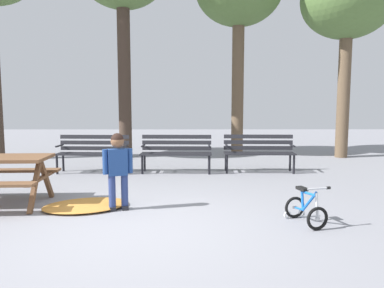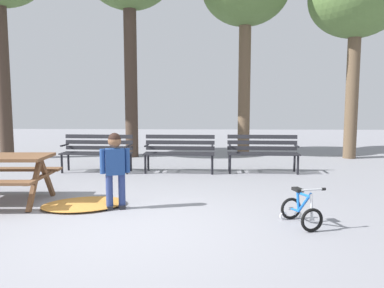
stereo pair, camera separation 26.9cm
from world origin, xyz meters
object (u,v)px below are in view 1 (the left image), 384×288
Objects in this scene: park_bench_far_left at (93,150)px; park_bench_right at (259,150)px; kids_bicycle at (305,209)px; child_standing at (118,165)px; park_bench_left at (176,150)px.

park_bench_far_left is 1.00× the size of park_bench_right.
child_standing is at bearing 165.78° from kids_bicycle.
child_standing is (1.15, -3.03, 0.17)m from park_bench_far_left.
park_bench_far_left is at bearing -179.05° from park_bench_right.
kids_bicycle is (-0.08, -3.74, -0.31)m from park_bench_right.
park_bench_far_left is 1.90m from park_bench_left.
park_bench_left is (1.90, 0.01, 0.00)m from park_bench_far_left.
park_bench_right is 2.60× the size of kids_bicycle.
child_standing is (-2.65, -3.09, 0.17)m from park_bench_right.
park_bench_left is 4.13m from kids_bicycle.
kids_bicycle is (3.72, -3.68, -0.31)m from park_bench_far_left.
park_bench_far_left is 3.24m from child_standing.
park_bench_left is 1.00× the size of park_bench_right.
park_bench_left is at bearing 0.26° from park_bench_far_left.
child_standing reaches higher than park_bench_right.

